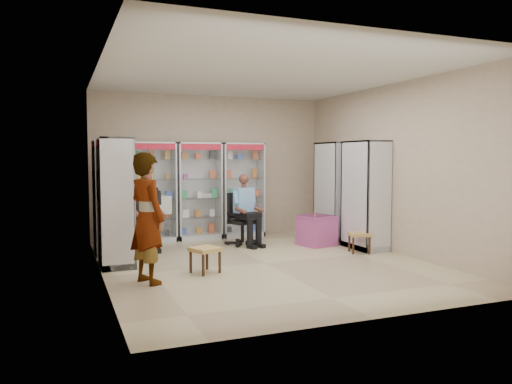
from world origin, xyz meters
name	(u,v)px	position (x,y,z in m)	size (l,w,h in m)	color
floor	(264,263)	(0.00, 0.00, 0.00)	(6.00, 6.00, 0.00)	tan
room_shell	(265,140)	(0.00, 0.00, 1.97)	(5.02, 6.02, 3.01)	tan
cabinet_back_left	(153,192)	(-1.30, 2.73, 1.00)	(0.90, 0.50, 2.00)	#AAADB2
cabinet_back_mid	(199,191)	(-0.35, 2.73, 1.00)	(0.90, 0.50, 2.00)	silver
cabinet_back_right	(242,190)	(0.60, 2.73, 1.00)	(0.90, 0.50, 2.00)	#AFB2B7
cabinet_right_far	(335,191)	(2.23, 1.60, 1.00)	(0.50, 0.90, 2.00)	#A7A9AE
cabinet_right_near	(365,195)	(2.23, 0.50, 1.00)	(0.50, 0.90, 2.00)	#9EA1A5
cabinet_left_far	(109,197)	(-2.23, 1.80, 1.00)	(0.50, 0.90, 2.00)	#B2B5BA
cabinet_left_near	(115,202)	(-2.23, 0.70, 1.00)	(0.50, 0.90, 2.00)	silver
wooden_chair	(146,223)	(-1.55, 2.00, 0.47)	(0.42, 0.42, 0.94)	#321B13
seated_customer	(147,213)	(-1.55, 1.95, 0.67)	(0.44, 0.60, 1.34)	black
office_chair	(242,219)	(0.24, 1.70, 0.51)	(0.55, 0.55, 1.01)	black
seated_shopkeeper	(243,212)	(0.24, 1.65, 0.65)	(0.42, 0.59, 1.29)	#78BDEE
pink_trunk	(317,230)	(1.56, 1.13, 0.29)	(0.60, 0.58, 0.58)	#A1406B
tea_glass	(315,214)	(1.50, 1.08, 0.62)	(0.07, 0.07, 0.09)	#5D1408
woven_stool_a	(359,243)	(1.90, 0.18, 0.18)	(0.36, 0.36, 0.36)	#B17B4A
woven_stool_b	(205,260)	(-1.07, -0.30, 0.19)	(0.38, 0.38, 0.38)	#B2874B
standing_man	(147,218)	(-1.95, -0.59, 0.88)	(0.64, 0.42, 1.77)	gray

